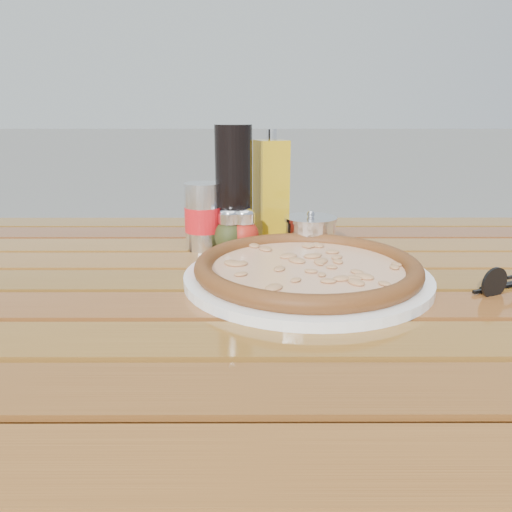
{
  "coord_description": "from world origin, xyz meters",
  "views": [
    {
      "loc": [
        -0.0,
        -0.71,
        0.99
      ],
      "look_at": [
        0.0,
        0.02,
        0.78
      ],
      "focal_mm": 35.0,
      "sensor_mm": 36.0,
      "label": 1
    }
  ],
  "objects_px": {
    "oregano_shaker": "(230,232)",
    "sunglasses": "(509,281)",
    "olive_oil_cruet": "(271,190)",
    "table": "(256,325)",
    "soda_can": "(203,217)",
    "dark_bottle": "(234,188)",
    "plate": "(307,277)",
    "pepper_shaker": "(244,232)",
    "pizza": "(307,267)",
    "parmesan_tin": "(310,232)"
  },
  "relations": [
    {
      "from": "oregano_shaker",
      "to": "sunglasses",
      "type": "xyz_separation_m",
      "value": [
        0.4,
        -0.2,
        -0.02
      ]
    },
    {
      "from": "oregano_shaker",
      "to": "olive_oil_cruet",
      "type": "height_order",
      "value": "olive_oil_cruet"
    },
    {
      "from": "table",
      "to": "oregano_shaker",
      "type": "bearing_deg",
      "value": 107.63
    },
    {
      "from": "soda_can",
      "to": "oregano_shaker",
      "type": "bearing_deg",
      "value": -30.44
    },
    {
      "from": "dark_bottle",
      "to": "plate",
      "type": "bearing_deg",
      "value": -59.73
    },
    {
      "from": "pepper_shaker",
      "to": "olive_oil_cruet",
      "type": "distance_m",
      "value": 0.13
    },
    {
      "from": "pizza",
      "to": "dark_bottle",
      "type": "relative_size",
      "value": 2.03
    },
    {
      "from": "dark_bottle",
      "to": "soda_can",
      "type": "relative_size",
      "value": 1.83
    },
    {
      "from": "table",
      "to": "plate",
      "type": "xyz_separation_m",
      "value": [
        0.07,
        -0.01,
        0.08
      ]
    },
    {
      "from": "pizza",
      "to": "parmesan_tin",
      "type": "xyz_separation_m",
      "value": [
        0.02,
        0.19,
        0.01
      ]
    },
    {
      "from": "soda_can",
      "to": "parmesan_tin",
      "type": "distance_m",
      "value": 0.2
    },
    {
      "from": "parmesan_tin",
      "to": "sunglasses",
      "type": "distance_m",
      "value": 0.34
    },
    {
      "from": "pizza",
      "to": "soda_can",
      "type": "height_order",
      "value": "soda_can"
    },
    {
      "from": "table",
      "to": "olive_oil_cruet",
      "type": "relative_size",
      "value": 6.67
    },
    {
      "from": "table",
      "to": "olive_oil_cruet",
      "type": "xyz_separation_m",
      "value": [
        0.03,
        0.25,
        0.17
      ]
    },
    {
      "from": "pizza",
      "to": "parmesan_tin",
      "type": "distance_m",
      "value": 0.19
    },
    {
      "from": "plate",
      "to": "pepper_shaker",
      "type": "xyz_separation_m",
      "value": [
        -0.1,
        0.16,
        0.03
      ]
    },
    {
      "from": "dark_bottle",
      "to": "olive_oil_cruet",
      "type": "bearing_deg",
      "value": 44.03
    },
    {
      "from": "parmesan_tin",
      "to": "pepper_shaker",
      "type": "bearing_deg",
      "value": -167.76
    },
    {
      "from": "table",
      "to": "parmesan_tin",
      "type": "distance_m",
      "value": 0.23
    },
    {
      "from": "table",
      "to": "parmesan_tin",
      "type": "height_order",
      "value": "parmesan_tin"
    },
    {
      "from": "parmesan_tin",
      "to": "sunglasses",
      "type": "relative_size",
      "value": 1.18
    },
    {
      "from": "table",
      "to": "parmesan_tin",
      "type": "bearing_deg",
      "value": 60.17
    },
    {
      "from": "oregano_shaker",
      "to": "olive_oil_cruet",
      "type": "xyz_separation_m",
      "value": [
        0.08,
        0.1,
        0.06
      ]
    },
    {
      "from": "olive_oil_cruet",
      "to": "pizza",
      "type": "bearing_deg",
      "value": -80.2
    },
    {
      "from": "plate",
      "to": "pizza",
      "type": "relative_size",
      "value": 0.8
    },
    {
      "from": "plate",
      "to": "pepper_shaker",
      "type": "height_order",
      "value": "pepper_shaker"
    },
    {
      "from": "olive_oil_cruet",
      "to": "sunglasses",
      "type": "bearing_deg",
      "value": -43.33
    },
    {
      "from": "table",
      "to": "pepper_shaker",
      "type": "relative_size",
      "value": 17.07
    },
    {
      "from": "plate",
      "to": "oregano_shaker",
      "type": "xyz_separation_m",
      "value": [
        -0.12,
        0.16,
        0.03
      ]
    },
    {
      "from": "pizza",
      "to": "dark_bottle",
      "type": "bearing_deg",
      "value": 120.27
    },
    {
      "from": "table",
      "to": "soda_can",
      "type": "bearing_deg",
      "value": 118.66
    },
    {
      "from": "sunglasses",
      "to": "olive_oil_cruet",
      "type": "bearing_deg",
      "value": 112.74
    },
    {
      "from": "soda_can",
      "to": "dark_bottle",
      "type": "bearing_deg",
      "value": 9.49
    },
    {
      "from": "dark_bottle",
      "to": "parmesan_tin",
      "type": "height_order",
      "value": "dark_bottle"
    },
    {
      "from": "table",
      "to": "pizza",
      "type": "distance_m",
      "value": 0.12
    },
    {
      "from": "table",
      "to": "olive_oil_cruet",
      "type": "distance_m",
      "value": 0.3
    },
    {
      "from": "table",
      "to": "pepper_shaker",
      "type": "xyz_separation_m",
      "value": [
        -0.02,
        0.15,
        0.11
      ]
    },
    {
      "from": "oregano_shaker",
      "to": "sunglasses",
      "type": "relative_size",
      "value": 0.77
    },
    {
      "from": "olive_oil_cruet",
      "to": "dark_bottle",
      "type": "bearing_deg",
      "value": -135.97
    },
    {
      "from": "pepper_shaker",
      "to": "sunglasses",
      "type": "relative_size",
      "value": 0.77
    },
    {
      "from": "pepper_shaker",
      "to": "sunglasses",
      "type": "height_order",
      "value": "pepper_shaker"
    },
    {
      "from": "pepper_shaker",
      "to": "soda_can",
      "type": "xyz_separation_m",
      "value": [
        -0.07,
        0.03,
        0.02
      ]
    },
    {
      "from": "table",
      "to": "plate",
      "type": "relative_size",
      "value": 3.89
    },
    {
      "from": "pepper_shaker",
      "to": "sunglasses",
      "type": "bearing_deg",
      "value": -28.34
    },
    {
      "from": "dark_bottle",
      "to": "olive_oil_cruet",
      "type": "distance_m",
      "value": 0.1
    },
    {
      "from": "olive_oil_cruet",
      "to": "sunglasses",
      "type": "height_order",
      "value": "olive_oil_cruet"
    },
    {
      "from": "oregano_shaker",
      "to": "parmesan_tin",
      "type": "relative_size",
      "value": 0.66
    },
    {
      "from": "table",
      "to": "plate",
      "type": "bearing_deg",
      "value": -9.92
    },
    {
      "from": "soda_can",
      "to": "sunglasses",
      "type": "xyz_separation_m",
      "value": [
        0.45,
        -0.23,
        -0.04
      ]
    }
  ]
}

